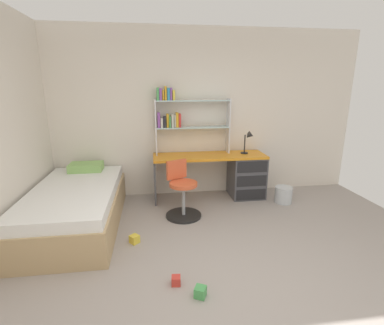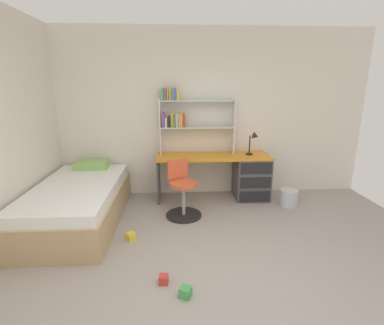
% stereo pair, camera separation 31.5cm
% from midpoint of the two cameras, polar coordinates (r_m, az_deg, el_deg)
% --- Properties ---
extents(ground_plane, '(5.68, 6.46, 0.02)m').
position_cam_midpoint_polar(ground_plane, '(2.81, 9.88, -26.51)').
color(ground_plane, '#9E938C').
extents(room_shell, '(5.68, 6.46, 2.77)m').
position_cam_midpoint_polar(room_shell, '(3.43, -15.29, 6.85)').
color(room_shell, silver).
rests_on(room_shell, ground_plane).
extents(desk, '(1.85, 0.56, 0.75)m').
position_cam_midpoint_polar(desk, '(4.85, 11.82, -2.37)').
color(desk, orange).
rests_on(desk, ground_plane).
extents(bookshelf_hutch, '(1.23, 0.22, 1.10)m').
position_cam_midpoint_polar(bookshelf_hutch, '(4.66, 0.55, 9.60)').
color(bookshelf_hutch, silver).
rests_on(bookshelf_hutch, desk).
extents(desk_lamp, '(0.20, 0.17, 0.38)m').
position_cam_midpoint_polar(desk_lamp, '(4.75, 14.30, 4.45)').
color(desk_lamp, black).
rests_on(desk_lamp, desk).
extents(swivel_chair, '(0.52, 0.52, 0.81)m').
position_cam_midpoint_polar(swivel_chair, '(4.13, 0.29, -6.50)').
color(swivel_chair, black).
rests_on(swivel_chair, ground_plane).
extents(bed_platform, '(1.11, 2.08, 0.67)m').
position_cam_midpoint_polar(bed_platform, '(4.22, -19.92, -7.68)').
color(bed_platform, tan).
rests_on(bed_platform, ground_plane).
extents(waste_bin, '(0.28, 0.28, 0.26)m').
position_cam_midpoint_polar(waste_bin, '(4.83, 20.64, -6.68)').
color(waste_bin, silver).
rests_on(waste_bin, ground_plane).
extents(toy_block_green_0, '(0.13, 0.13, 0.10)m').
position_cam_midpoint_polar(toy_block_green_0, '(2.81, 2.19, -24.70)').
color(toy_block_green_0, '#479E51').
rests_on(toy_block_green_0, ground_plane).
extents(toy_block_red_1, '(0.09, 0.09, 0.09)m').
position_cam_midpoint_polar(toy_block_red_1, '(2.96, -2.45, -22.52)').
color(toy_block_red_1, red).
rests_on(toy_block_red_1, ground_plane).
extents(toy_block_yellow_2, '(0.14, 0.14, 0.10)m').
position_cam_midpoint_polar(toy_block_yellow_2, '(3.66, -9.75, -14.53)').
color(toy_block_yellow_2, gold).
rests_on(toy_block_yellow_2, ground_plane).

